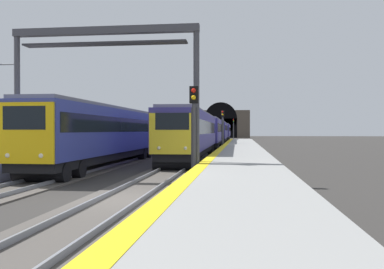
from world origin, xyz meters
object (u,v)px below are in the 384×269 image
at_px(train_adjacent_platform, 162,131).
at_px(train_main_approaching, 215,131).
at_px(railway_signal_far, 234,127).
at_px(overhead_signal_gantry, 104,64).
at_px(railway_signal_near, 194,126).
at_px(railway_signal_mid, 223,127).

bearing_deg(train_adjacent_platform, train_main_approaching, 163.94).
distance_m(railway_signal_far, overhead_signal_gantry, 92.62).
relative_size(train_main_approaching, train_adjacent_platform, 1.37).
bearing_deg(overhead_signal_gantry, train_adjacent_platform, 5.33).
relative_size(train_adjacent_platform, railway_signal_far, 10.68).
bearing_deg(railway_signal_near, railway_signal_mid, -180.00).
relative_size(railway_signal_near, railway_signal_far, 0.78).
xyz_separation_m(train_main_approaching, railway_signal_mid, (-16.83, -1.89, 0.51)).
xyz_separation_m(railway_signal_mid, railway_signal_far, (65.55, 0.00, 0.58)).
distance_m(railway_signal_near, railway_signal_far, 93.45).
relative_size(railway_signal_mid, railway_signal_far, 0.84).
height_order(train_main_approaching, train_adjacent_platform, train_adjacent_platform).
bearing_deg(railway_signal_near, train_main_approaching, -177.58).
height_order(train_main_approaching, railway_signal_near, railway_signal_near).
xyz_separation_m(train_main_approaching, railway_signal_far, (48.72, -1.89, 1.09)).
relative_size(train_main_approaching, railway_signal_near, 18.66).
height_order(railway_signal_far, overhead_signal_gantry, overhead_signal_gantry).
xyz_separation_m(train_main_approaching, railway_signal_near, (-44.73, -1.89, 0.34)).
height_order(railway_signal_mid, overhead_signal_gantry, overhead_signal_gantry).
distance_m(train_adjacent_platform, overhead_signal_gantry, 27.16).
height_order(train_main_approaching, railway_signal_far, railway_signal_far).
bearing_deg(train_main_approaching, train_adjacent_platform, -17.06).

